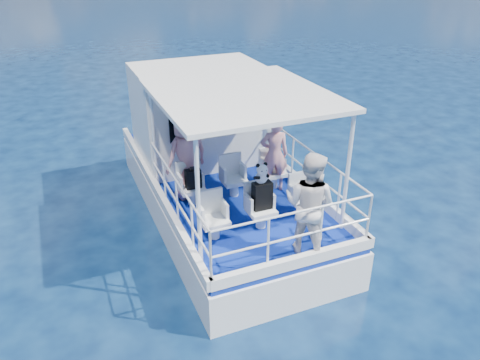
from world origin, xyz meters
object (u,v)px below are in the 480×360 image
at_px(backpack_center, 262,196).
at_px(panda, 262,173).
at_px(passenger_port_fwd, 187,156).
at_px(passenger_stbd_aft, 309,204).

bearing_deg(backpack_center, panda, 152.68).
height_order(passenger_port_fwd, backpack_center, passenger_port_fwd).
bearing_deg(passenger_stbd_aft, backpack_center, -13.95).
xyz_separation_m(passenger_port_fwd, passenger_stbd_aft, (1.27, -2.59, -0.01)).
bearing_deg(panda, passenger_stbd_aft, -67.45).
height_order(passenger_stbd_aft, panda, passenger_stbd_aft).
relative_size(passenger_port_fwd, backpack_center, 3.50).
relative_size(passenger_stbd_aft, panda, 4.72).
xyz_separation_m(passenger_port_fwd, panda, (0.86, -1.62, 0.18)).
bearing_deg(panda, backpack_center, -27.32).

